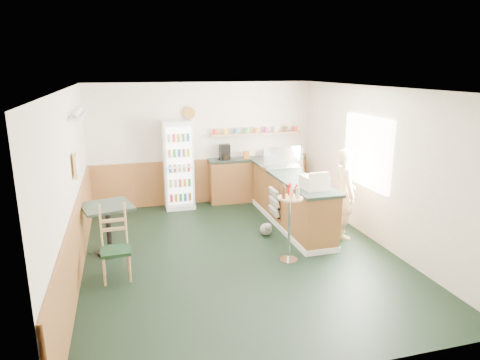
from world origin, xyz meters
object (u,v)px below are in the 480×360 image
object	(u,v)px
shopkeeper	(345,193)
cafe_table	(108,219)
display_case	(282,158)
cafe_chair	(115,240)
cash_register	(314,182)
condiment_stand	(290,213)
drinks_fridge	(178,165)

from	to	relation	value
shopkeeper	cafe_table	bearing A→B (deg)	92.51
display_case	shopkeeper	world-z (taller)	shopkeeper
shopkeeper	cafe_chair	world-z (taller)	shopkeeper
display_case	cash_register	size ratio (longest dim) A/B	1.93
cash_register	condiment_stand	bearing A→B (deg)	-143.93
condiment_stand	cafe_table	bearing A→B (deg)	158.70
cash_register	shopkeeper	bearing A→B (deg)	12.73
condiment_stand	cafe_chair	xyz separation A→B (m)	(-2.65, 0.19, -0.22)
cash_register	condiment_stand	distance (m)	0.88
drinks_fridge	cafe_table	xyz separation A→B (m)	(-1.45, -2.11, -0.37)
display_case	cafe_table	size ratio (longest dim) A/B	0.84
condiment_stand	cafe_chair	bearing A→B (deg)	175.89
cash_register	shopkeeper	size ratio (longest dim) A/B	0.25
drinks_fridge	shopkeeper	bearing A→B (deg)	-43.09
cash_register	cafe_chair	size ratio (longest dim) A/B	0.37
cash_register	cafe_chair	distance (m)	3.35
cafe_table	cash_register	bearing A→B (deg)	-9.40
drinks_fridge	condiment_stand	distance (m)	3.46
cash_register	condiment_stand	size ratio (longest dim) A/B	0.33
shopkeeper	condiment_stand	size ratio (longest dim) A/B	1.32
cash_register	drinks_fridge	bearing A→B (deg)	123.33
drinks_fridge	cafe_chair	size ratio (longest dim) A/B	1.74
drinks_fridge	cafe_table	size ratio (longest dim) A/B	2.07
condiment_stand	shopkeeper	bearing A→B (deg)	27.90
condiment_stand	drinks_fridge	bearing A→B (deg)	112.42
cash_register	shopkeeper	xyz separation A→B (m)	(0.70, 0.19, -0.31)
display_case	cafe_chair	bearing A→B (deg)	-150.37
condiment_stand	cash_register	bearing A→B (deg)	38.86
cafe_chair	display_case	bearing A→B (deg)	27.03
display_case	condiment_stand	distance (m)	2.20
shopkeeper	cafe_table	size ratio (longest dim) A/B	1.76
drinks_fridge	shopkeeper	world-z (taller)	drinks_fridge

